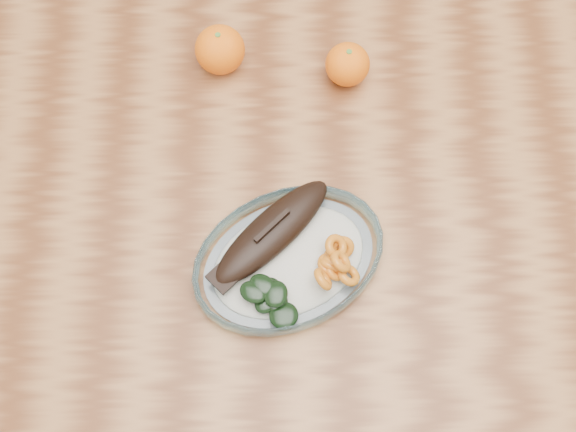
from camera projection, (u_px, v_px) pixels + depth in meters
The scene contains 5 objects.
ground at pixel (317, 311), 1.71m from camera, with size 3.00×3.00×0.00m, color slate.
dining_table at pixel (333, 203), 1.11m from camera, with size 1.20×0.80×0.75m.
plated_meal at pixel (288, 258), 0.95m from camera, with size 0.63×0.63×0.08m.
orange_left at pixel (220, 50), 1.05m from camera, with size 0.07×0.07×0.07m, color #FF6905.
orange_right at pixel (348, 64), 1.05m from camera, with size 0.07×0.07×0.07m, color #FF6905.
Camera 1 is at (-0.07, -0.44, 1.67)m, focal length 45.00 mm.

